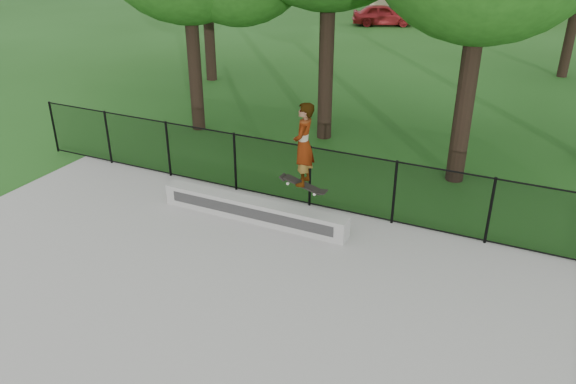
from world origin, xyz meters
name	(u,v)px	position (x,y,z in m)	size (l,w,h in m)	color
ground	(155,369)	(0.00, 0.00, 0.00)	(100.00, 100.00, 0.00)	#1C4A14
concrete_slab	(154,367)	(0.00, 0.00, 0.03)	(14.00, 12.00, 0.06)	#9D9C98
grind_ledge	(253,210)	(-0.85, 4.70, 0.30)	(4.45, 0.40, 0.49)	#9A9995
car_a	(383,15)	(-5.95, 31.40, 0.66)	(1.56, 3.84, 1.32)	maroon
car_b	(413,12)	(-4.65, 34.00, 0.58)	(1.23, 3.21, 1.17)	black
car_c	(482,14)	(-0.20, 34.32, 0.67)	(1.87, 4.23, 1.34)	#ACB9C4
skater_airborne	(304,146)	(0.41, 4.58, 2.09)	(0.82, 0.68, 1.91)	black
chainlink_fence	(310,176)	(0.00, 5.90, 0.81)	(16.06, 0.06, 1.50)	black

